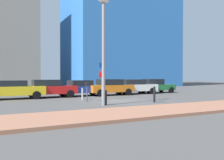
# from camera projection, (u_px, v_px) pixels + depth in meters

# --- Properties ---
(ground_plane) EXTENTS (120.00, 120.00, 0.00)m
(ground_plane) POSITION_uv_depth(u_px,v_px,m) (120.00, 101.00, 17.20)
(ground_plane) COLOR #4C4947
(sidewalk_brick) EXTENTS (40.00, 3.24, 0.14)m
(sidewalk_brick) POSITION_uv_depth(u_px,v_px,m) (172.00, 110.00, 12.23)
(sidewalk_brick) COLOR #9E664C
(sidewalk_brick) RESTS_ON ground
(parked_car_yellow) EXTENTS (4.58, 2.07, 1.48)m
(parked_car_yellow) POSITION_uv_depth(u_px,v_px,m) (15.00, 89.00, 18.61)
(parked_car_yellow) COLOR gold
(parked_car_yellow) RESTS_ON ground
(parked_car_red) EXTENTS (4.30, 2.08, 1.52)m
(parked_car_red) POSITION_uv_depth(u_px,v_px,m) (50.00, 88.00, 20.02)
(parked_car_red) COLOR red
(parked_car_red) RESTS_ON ground
(parked_car_blue) EXTENTS (4.65, 2.19, 1.44)m
(parked_car_blue) POSITION_uv_depth(u_px,v_px,m) (81.00, 88.00, 21.51)
(parked_car_blue) COLOR #1E389E
(parked_car_blue) RESTS_ON ground
(parked_car_orange) EXTENTS (4.35, 2.01, 1.53)m
(parked_car_orange) POSITION_uv_depth(u_px,v_px,m) (110.00, 87.00, 22.35)
(parked_car_orange) COLOR orange
(parked_car_orange) RESTS_ON ground
(parked_car_white) EXTENTS (4.55, 2.12, 1.49)m
(parked_car_white) POSITION_uv_depth(u_px,v_px,m) (135.00, 86.00, 24.04)
(parked_car_white) COLOR white
(parked_car_white) RESTS_ON ground
(parked_car_green) EXTENTS (4.42, 2.02, 1.51)m
(parked_car_green) POSITION_uv_depth(u_px,v_px,m) (155.00, 86.00, 25.52)
(parked_car_green) COLOR #237238
(parked_car_green) RESTS_ON ground
(parking_sign_post) EXTENTS (0.60, 0.14, 2.87)m
(parking_sign_post) POSITION_uv_depth(u_px,v_px,m) (102.00, 76.00, 18.01)
(parking_sign_post) COLOR gray
(parking_sign_post) RESTS_ON ground
(parking_meter) EXTENTS (0.18, 0.14, 1.39)m
(parking_meter) POSITION_uv_depth(u_px,v_px,m) (87.00, 89.00, 16.58)
(parking_meter) COLOR #4C4C51
(parking_meter) RESTS_ON ground
(street_lamp) EXTENTS (0.70, 0.36, 6.61)m
(street_lamp) POSITION_uv_depth(u_px,v_px,m) (104.00, 42.00, 14.47)
(street_lamp) COLOR gray
(street_lamp) RESTS_ON ground
(traffic_bollard_near) EXTENTS (0.12, 0.12, 0.91)m
(traffic_bollard_near) POSITION_uv_depth(u_px,v_px,m) (82.00, 94.00, 17.75)
(traffic_bollard_near) COLOR #B7B7BC
(traffic_bollard_near) RESTS_ON ground
(traffic_bollard_mid) EXTENTS (0.15, 0.15, 1.09)m
(traffic_bollard_mid) POSITION_uv_depth(u_px,v_px,m) (154.00, 94.00, 16.21)
(traffic_bollard_mid) COLOR black
(traffic_bollard_mid) RESTS_ON ground
(traffic_bollard_far) EXTENTS (0.14, 0.14, 0.92)m
(traffic_bollard_far) POSITION_uv_depth(u_px,v_px,m) (106.00, 98.00, 14.79)
(traffic_bollard_far) COLOR black
(traffic_bollard_far) RESTS_ON ground
(building_colorful_midrise) EXTENTS (19.23, 13.37, 26.13)m
(building_colorful_midrise) POSITION_uv_depth(u_px,v_px,m) (119.00, 17.00, 44.55)
(building_colorful_midrise) COLOR #3372BF
(building_colorful_midrise) RESTS_ON ground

